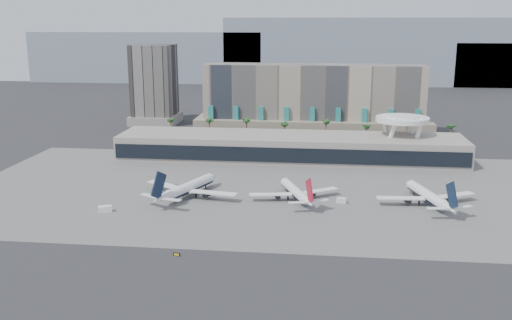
# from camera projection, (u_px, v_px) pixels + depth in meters

# --- Properties ---
(ground) EXTENTS (900.00, 900.00, 0.00)m
(ground) POSITION_uv_depth(u_px,v_px,m) (269.00, 240.00, 179.09)
(ground) COLOR #232326
(ground) RESTS_ON ground
(apron_pad) EXTENTS (260.00, 130.00, 0.06)m
(apron_pad) POSITION_uv_depth(u_px,v_px,m) (282.00, 190.00, 232.14)
(apron_pad) COLOR #5B5B59
(apron_pad) RESTS_ON ground
(mountain_ridge) EXTENTS (680.00, 60.00, 70.00)m
(mountain_ridge) POSITION_uv_depth(u_px,v_px,m) (334.00, 56.00, 622.29)
(mountain_ridge) COLOR gray
(mountain_ridge) RESTS_ON ground
(hotel) EXTENTS (140.00, 30.00, 42.00)m
(hotel) POSITION_uv_depth(u_px,v_px,m) (313.00, 107.00, 342.23)
(hotel) COLOR tan
(hotel) RESTS_ON ground
(office_tower) EXTENTS (30.00, 30.00, 52.00)m
(office_tower) POSITION_uv_depth(u_px,v_px,m) (155.00, 89.00, 377.15)
(office_tower) COLOR black
(office_tower) RESTS_ON ground
(terminal) EXTENTS (170.00, 32.50, 14.50)m
(terminal) POSITION_uv_depth(u_px,v_px,m) (290.00, 146.00, 283.50)
(terminal) COLOR gray
(terminal) RESTS_ON ground
(saucer_structure) EXTENTS (26.00, 26.00, 21.89)m
(saucer_structure) POSITION_uv_depth(u_px,v_px,m) (402.00, 122.00, 280.47)
(saucer_structure) COLOR white
(saucer_structure) RESTS_ON ground
(palm_row) EXTENTS (157.80, 2.80, 13.10)m
(palm_row) POSITION_uv_depth(u_px,v_px,m) (306.00, 126.00, 315.69)
(palm_row) COLOR brown
(palm_row) RESTS_ON ground
(airliner_left) EXTENTS (39.34, 40.59, 14.78)m
(airliner_left) POSITION_uv_depth(u_px,v_px,m) (188.00, 188.00, 222.52)
(airliner_left) COLOR white
(airliner_left) RESTS_ON ground
(airliner_centre) EXTENTS (34.30, 35.41, 12.84)m
(airliner_centre) POSITION_uv_depth(u_px,v_px,m) (296.00, 192.00, 219.14)
(airliner_centre) COLOR white
(airliner_centre) RESTS_ON ground
(airliner_right) EXTENTS (38.06, 39.44, 13.98)m
(airliner_right) POSITION_uv_depth(u_px,v_px,m) (428.00, 196.00, 213.04)
(airliner_right) COLOR white
(airliner_right) RESTS_ON ground
(service_vehicle_a) EXTENTS (5.17, 3.98, 2.27)m
(service_vehicle_a) POSITION_uv_depth(u_px,v_px,m) (105.00, 209.00, 205.38)
(service_vehicle_a) COLOR white
(service_vehicle_a) RESTS_ON ground
(service_vehicle_b) EXTENTS (4.05, 2.81, 1.90)m
(service_vehicle_b) POSITION_uv_depth(u_px,v_px,m) (341.00, 200.00, 215.76)
(service_vehicle_b) COLOR silver
(service_vehicle_b) RESTS_ON ground
(taxiway_sign) EXTENTS (2.10, 0.56, 0.95)m
(taxiway_sign) POSITION_uv_depth(u_px,v_px,m) (177.00, 254.00, 167.26)
(taxiway_sign) COLOR black
(taxiway_sign) RESTS_ON ground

